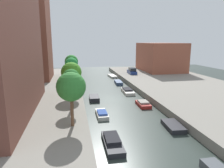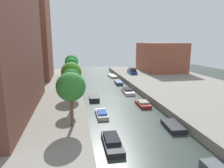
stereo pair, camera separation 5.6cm
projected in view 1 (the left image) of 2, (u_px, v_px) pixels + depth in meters
name	position (u px, v px, depth m)	size (l,w,h in m)	color
ground_plane	(114.00, 99.00, 32.71)	(84.00, 84.00, 0.00)	#2D3833
quay_left	(14.00, 101.00, 29.78)	(20.00, 64.00, 1.00)	gray
quay_right	(197.00, 92.00, 35.44)	(20.00, 64.00, 1.00)	gray
apartment_tower_far	(24.00, 29.00, 42.42)	(10.00, 10.08, 21.24)	brown
low_block_right	(160.00, 57.00, 56.73)	(10.00, 13.72, 7.68)	brown
street_tree_0	(71.00, 87.00, 19.14)	(2.82, 2.82, 5.38)	brown
street_tree_1	(71.00, 78.00, 24.35)	(2.04, 2.04, 4.94)	brown
street_tree_2	(71.00, 73.00, 29.69)	(3.01, 3.01, 5.20)	brown
street_tree_3	(71.00, 70.00, 35.60)	(1.83, 1.83, 4.13)	brown
street_tree_4	(71.00, 64.00, 40.77)	(2.61, 2.61, 4.98)	#4D3F2E
street_tree_5	(71.00, 62.00, 46.48)	(3.06, 3.06, 5.10)	brown
parked_car	(132.00, 71.00, 51.77)	(1.93, 4.44, 1.54)	navy
moored_boat_left_1	(112.00, 142.00, 18.10)	(1.56, 4.30, 0.81)	#232328
moored_boat_left_2	(102.00, 114.00, 25.19)	(1.30, 3.42, 0.69)	beige
moored_boat_left_3	(94.00, 98.00, 32.06)	(1.61, 3.07, 0.67)	#232328
moored_boat_right_1	(173.00, 126.00, 21.70)	(1.86, 3.30, 0.51)	#232328
moored_boat_right_2	(143.00, 104.00, 29.18)	(1.54, 3.19, 0.75)	maroon
moored_boat_right_3	(128.00, 91.00, 36.50)	(1.81, 4.50, 0.78)	beige
moored_boat_right_4	(118.00, 83.00, 44.16)	(1.62, 3.98, 0.64)	#33476B
moored_boat_right_5	(112.00, 76.00, 52.57)	(1.83, 4.49, 0.51)	beige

